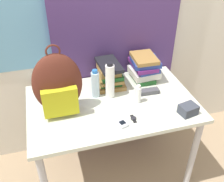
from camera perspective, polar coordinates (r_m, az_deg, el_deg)
The scene contains 13 objects.
wall_back at distance 2.13m, azimuth -3.69°, elevation 15.52°, with size 6.00×0.06×2.50m.
curtain_blue at distance 2.12m, azimuth 1.01°, elevation 15.45°, with size 1.05×0.04×2.50m.
desk at distance 2.01m, azimuth -0.00°, elevation -4.54°, with size 1.24×0.77×0.77m.
backpack at distance 1.78m, azimuth -11.72°, elevation 1.16°, with size 0.33×0.19×0.51m.
book_stack_left at distance 2.10m, azimuth -0.58°, elevation 3.65°, with size 0.23×0.28×0.20m.
book_stack_center at distance 2.18m, azimuth 6.99°, elevation 5.13°, with size 0.23×0.27×0.22m.
water_bottle at distance 1.96m, azimuth -3.65°, elevation 1.52°, with size 0.06×0.06×0.23m.
sports_bottle at distance 1.93m, azimuth -0.45°, elevation 2.21°, with size 0.07×0.07×0.29m.
sunscreen_bottle at distance 1.92m, azimuth 5.72°, elevation -0.75°, with size 0.04×0.04×0.15m.
cell_phone at distance 1.76m, azimuth 2.15°, elevation -7.10°, with size 0.07×0.09×0.02m.
sunglasses_case at distance 2.05m, azimuth 8.14°, elevation -0.10°, with size 0.15×0.06×0.04m.
camera_pouch at distance 1.90m, azimuth 16.25°, elevation -3.89°, with size 0.14×0.12×0.07m.
wristwatch at distance 1.81m, azimuth 4.68°, elevation -5.98°, with size 0.04×0.08×0.01m.
Camera 1 is at (-0.42, -1.11, 1.96)m, focal length 42.00 mm.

